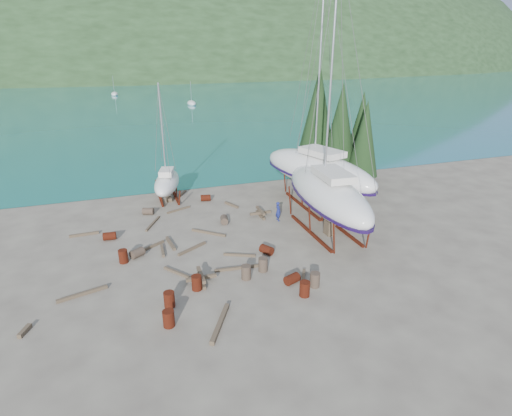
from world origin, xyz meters
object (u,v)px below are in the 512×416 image
object	(u,v)px
small_sailboat_shore	(167,182)
large_sailboat_far	(317,170)
worker	(278,211)
large_sailboat_near	(328,193)

from	to	relation	value
small_sailboat_shore	large_sailboat_far	bearing A→B (deg)	-9.11
small_sailboat_shore	worker	bearing A→B (deg)	-29.37
large_sailboat_near	large_sailboat_far	size ratio (longest dim) A/B	0.96
large_sailboat_near	worker	xyz separation A→B (m)	(-2.59, 3.09, -2.25)
large_sailboat_far	worker	bearing A→B (deg)	-171.41
large_sailboat_far	worker	distance (m)	5.47
large_sailboat_near	worker	distance (m)	4.62
small_sailboat_shore	worker	world-z (taller)	small_sailboat_shore
large_sailboat_far	worker	size ratio (longest dim) A/B	12.44
large_sailboat_far	small_sailboat_shore	bearing A→B (deg)	138.28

